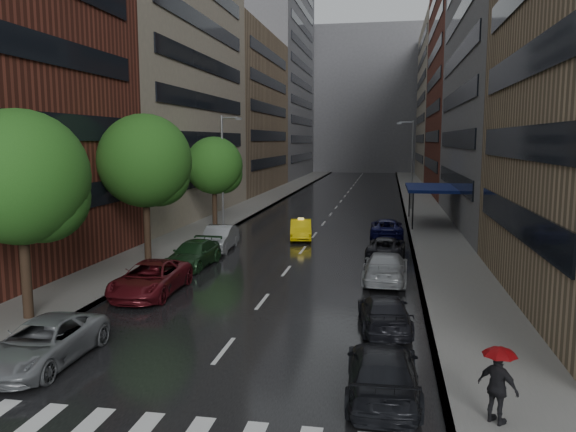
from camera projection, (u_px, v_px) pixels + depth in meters
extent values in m
plane|color=gray|center=(182.00, 404.00, 15.36)|extent=(220.00, 220.00, 0.00)
cube|color=black|center=(339.00, 203.00, 64.13)|extent=(14.00, 140.00, 0.01)
cube|color=gray|center=(263.00, 201.00, 65.69)|extent=(4.00, 140.00, 0.15)
cube|color=gray|center=(420.00, 204.00, 62.55)|extent=(4.00, 140.00, 0.15)
cube|color=silver|center=(27.00, 430.00, 13.99)|extent=(0.55, 2.80, 0.01)
cube|color=gray|center=(163.00, 31.00, 50.80)|extent=(8.00, 28.00, 34.00)
cube|color=#937A5B|center=(243.00, 113.00, 78.92)|extent=(8.00, 28.00, 22.00)
cube|color=slate|center=(282.00, 78.00, 107.11)|extent=(8.00, 32.00, 38.00)
cube|color=slate|center=(508.00, 81.00, 46.24)|extent=(8.00, 28.00, 24.00)
cube|color=maroon|center=(466.00, 56.00, 72.75)|extent=(8.00, 28.00, 36.00)
cube|color=gray|center=(443.00, 102.00, 102.55)|extent=(8.00, 32.00, 28.00)
cube|color=slate|center=(366.00, 101.00, 128.30)|extent=(40.00, 14.00, 32.00)
cylinder|color=#382619|center=(26.00, 265.00, 22.13)|extent=(0.40, 0.40, 4.61)
sphere|color=#1E5116|center=(20.00, 177.00, 21.66)|extent=(5.27, 5.27, 5.27)
cylinder|color=#382619|center=(147.00, 221.00, 33.22)|extent=(0.40, 0.40, 4.78)
sphere|color=#1E5116|center=(145.00, 161.00, 32.74)|extent=(5.47, 5.47, 5.47)
cylinder|color=#382619|center=(215.00, 203.00, 46.15)|extent=(0.40, 0.40, 4.10)
sphere|color=#1E5116|center=(214.00, 165.00, 45.73)|extent=(4.68, 4.68, 4.68)
imported|color=yellow|center=(301.00, 229.00, 40.86)|extent=(2.15, 4.48, 1.42)
imported|color=slate|center=(43.00, 343.00, 18.05)|extent=(2.38, 5.11, 1.42)
imported|color=#571118|center=(151.00, 279.00, 26.19)|extent=(2.66, 5.56, 1.53)
imported|color=#18351B|center=(194.00, 254.00, 31.94)|extent=(2.27, 5.09, 1.45)
imported|color=gray|center=(219.00, 238.00, 36.73)|extent=(1.94, 4.93, 1.60)
imported|color=black|center=(383.00, 372.00, 15.76)|extent=(2.19, 5.05, 1.45)
imported|color=black|center=(384.00, 312.00, 21.37)|extent=(2.31, 4.73, 1.32)
imported|color=#999DA2|center=(386.00, 267.00, 28.51)|extent=(2.35, 5.41, 1.55)
imported|color=black|center=(386.00, 247.00, 34.29)|extent=(2.49, 4.89, 1.32)
imported|color=#0D0E3E|center=(387.00, 228.00, 41.49)|extent=(2.41, 5.13, 1.42)
imported|color=black|center=(498.00, 388.00, 13.93)|extent=(1.12, 1.06, 1.86)
imported|color=#9C0C0F|center=(499.00, 360.00, 13.83)|extent=(0.82, 0.82, 0.72)
cylinder|color=gray|center=(222.00, 171.00, 45.36)|extent=(0.18, 0.18, 9.00)
cube|color=gray|center=(239.00, 119.00, 44.55)|extent=(0.50, 0.22, 0.16)
cylinder|color=gray|center=(412.00, 165.00, 57.27)|extent=(0.18, 0.18, 9.00)
cube|color=gray|center=(399.00, 123.00, 56.95)|extent=(0.50, 0.22, 0.16)
cube|color=navy|center=(431.00, 188.00, 47.51)|extent=(4.00, 8.00, 0.25)
cylinder|color=black|center=(413.00, 211.00, 44.28)|extent=(0.12, 0.12, 3.00)
cylinder|color=black|center=(409.00, 200.00, 51.70)|extent=(0.12, 0.12, 3.00)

